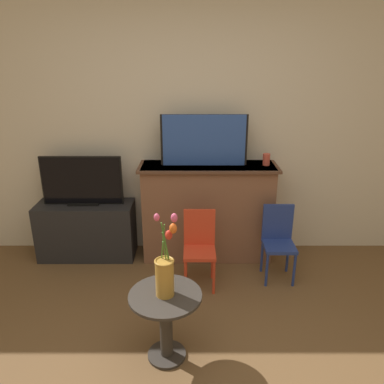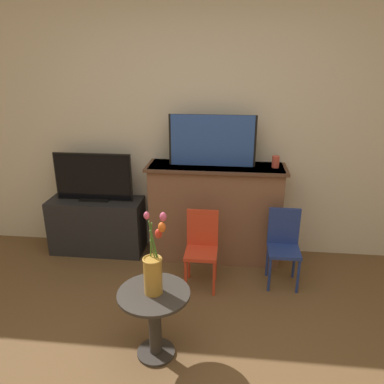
{
  "view_description": "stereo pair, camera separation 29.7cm",
  "coord_description": "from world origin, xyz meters",
  "px_view_note": "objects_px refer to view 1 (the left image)",
  "views": [
    {
      "loc": [
        0.01,
        -1.48,
        1.93
      ],
      "look_at": [
        0.0,
        1.32,
        0.9
      ],
      "focal_mm": 35.0,
      "sensor_mm": 36.0,
      "label": 1
    },
    {
      "loc": [
        0.31,
        -1.46,
        1.93
      ],
      "look_at": [
        0.0,
        1.32,
        0.9
      ],
      "focal_mm": 35.0,
      "sensor_mm": 36.0,
      "label": 2
    }
  ],
  "objects_px": {
    "painting": "(205,140)",
    "vase_tulips": "(166,271)",
    "chair_red": "(201,244)",
    "chair_blue": "(279,238)",
    "tv_monitor": "(83,181)"
  },
  "relations": [
    {
      "from": "painting",
      "to": "vase_tulips",
      "type": "distance_m",
      "value": 1.5
    },
    {
      "from": "chair_red",
      "to": "chair_blue",
      "type": "bearing_deg",
      "value": 9.15
    },
    {
      "from": "chair_blue",
      "to": "vase_tulips",
      "type": "height_order",
      "value": "vase_tulips"
    },
    {
      "from": "painting",
      "to": "tv_monitor",
      "type": "distance_m",
      "value": 1.23
    },
    {
      "from": "chair_blue",
      "to": "vase_tulips",
      "type": "bearing_deg",
      "value": -133.68
    },
    {
      "from": "tv_monitor",
      "to": "chair_red",
      "type": "bearing_deg",
      "value": -23.78
    },
    {
      "from": "painting",
      "to": "chair_red",
      "type": "xyz_separation_m",
      "value": [
        -0.05,
        -0.51,
        -0.81
      ]
    },
    {
      "from": "chair_red",
      "to": "vase_tulips",
      "type": "relative_size",
      "value": 1.28
    },
    {
      "from": "chair_red",
      "to": "vase_tulips",
      "type": "bearing_deg",
      "value": -104.91
    },
    {
      "from": "painting",
      "to": "vase_tulips",
      "type": "height_order",
      "value": "painting"
    },
    {
      "from": "painting",
      "to": "tv_monitor",
      "type": "xyz_separation_m",
      "value": [
        -1.16,
        -0.01,
        -0.4
      ]
    },
    {
      "from": "painting",
      "to": "chair_blue",
      "type": "relative_size",
      "value": 1.18
    },
    {
      "from": "vase_tulips",
      "to": "chair_blue",
      "type": "bearing_deg",
      "value": 46.32
    },
    {
      "from": "chair_blue",
      "to": "chair_red",
      "type": "bearing_deg",
      "value": -170.85
    },
    {
      "from": "vase_tulips",
      "to": "tv_monitor",
      "type": "bearing_deg",
      "value": 122.97
    }
  ]
}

